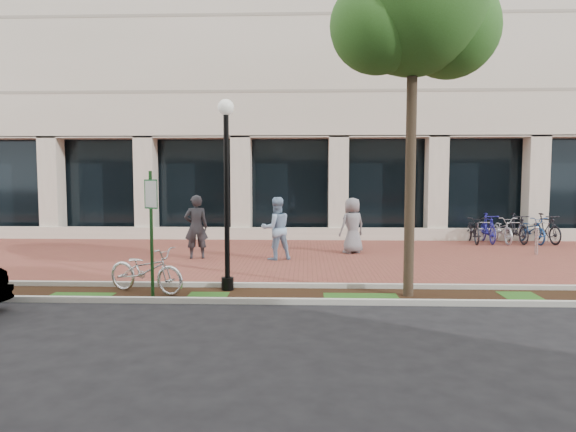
{
  "coord_description": "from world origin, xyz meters",
  "views": [
    {
      "loc": [
        0.71,
        -16.31,
        2.63
      ],
      "look_at": [
        0.14,
        -0.8,
        1.4
      ],
      "focal_mm": 32.0,
      "sensor_mm": 36.0,
      "label": 1
    }
  ],
  "objects_px": {
    "street_tree": "(415,13)",
    "bike_rack_cluster": "(509,229)",
    "parking_sign": "(151,219)",
    "pedestrian_mid": "(276,228)",
    "lamppost": "(227,184)",
    "bollard": "(537,240)",
    "pedestrian_right": "(352,226)",
    "pedestrian_left": "(196,227)",
    "locked_bicycle": "(146,270)"
  },
  "relations": [
    {
      "from": "parking_sign",
      "to": "locked_bicycle",
      "type": "bearing_deg",
      "value": 144.65
    },
    {
      "from": "street_tree",
      "to": "pedestrian_left",
      "type": "relative_size",
      "value": 3.85
    },
    {
      "from": "street_tree",
      "to": "bike_rack_cluster",
      "type": "distance_m",
      "value": 11.89
    },
    {
      "from": "street_tree",
      "to": "pedestrian_right",
      "type": "xyz_separation_m",
      "value": [
        -0.73,
        6.11,
        -5.09
      ]
    },
    {
      "from": "parking_sign",
      "to": "locked_bicycle",
      "type": "distance_m",
      "value": 1.31
    },
    {
      "from": "lamppost",
      "to": "pedestrian_right",
      "type": "bearing_deg",
      "value": 59.64
    },
    {
      "from": "street_tree",
      "to": "locked_bicycle",
      "type": "bearing_deg",
      "value": 179.35
    },
    {
      "from": "parking_sign",
      "to": "pedestrian_mid",
      "type": "bearing_deg",
      "value": 88.91
    },
    {
      "from": "parking_sign",
      "to": "lamppost",
      "type": "height_order",
      "value": "lamppost"
    },
    {
      "from": "lamppost",
      "to": "pedestrian_mid",
      "type": "bearing_deg",
      "value": 78.73
    },
    {
      "from": "pedestrian_left",
      "to": "pedestrian_right",
      "type": "bearing_deg",
      "value": 179.82
    },
    {
      "from": "street_tree",
      "to": "locked_bicycle",
      "type": "relative_size",
      "value": 3.92
    },
    {
      "from": "street_tree",
      "to": "pedestrian_right",
      "type": "bearing_deg",
      "value": 96.79
    },
    {
      "from": "lamppost",
      "to": "bike_rack_cluster",
      "type": "height_order",
      "value": "lamppost"
    },
    {
      "from": "lamppost",
      "to": "bollard",
      "type": "distance_m",
      "value": 11.1
    },
    {
      "from": "locked_bicycle",
      "to": "lamppost",
      "type": "bearing_deg",
      "value": -57.69
    },
    {
      "from": "pedestrian_right",
      "to": "street_tree",
      "type": "bearing_deg",
      "value": 67.29
    },
    {
      "from": "street_tree",
      "to": "bike_rack_cluster",
      "type": "bearing_deg",
      "value": 58.06
    },
    {
      "from": "pedestrian_right",
      "to": "parking_sign",
      "type": "bearing_deg",
      "value": 23.84
    },
    {
      "from": "lamppost",
      "to": "pedestrian_right",
      "type": "height_order",
      "value": "lamppost"
    },
    {
      "from": "street_tree",
      "to": "bike_rack_cluster",
      "type": "xyz_separation_m",
      "value": [
        5.58,
        8.95,
        -5.48
      ]
    },
    {
      "from": "pedestrian_left",
      "to": "bike_rack_cluster",
      "type": "distance_m",
      "value": 12.07
    },
    {
      "from": "street_tree",
      "to": "pedestrian_right",
      "type": "height_order",
      "value": "street_tree"
    },
    {
      "from": "lamppost",
      "to": "street_tree",
      "type": "relative_size",
      "value": 0.56
    },
    {
      "from": "street_tree",
      "to": "bike_rack_cluster",
      "type": "relative_size",
      "value": 2.15
    },
    {
      "from": "parking_sign",
      "to": "locked_bicycle",
      "type": "height_order",
      "value": "parking_sign"
    },
    {
      "from": "pedestrian_right",
      "to": "bollard",
      "type": "bearing_deg",
      "value": 149.03
    },
    {
      "from": "parking_sign",
      "to": "pedestrian_mid",
      "type": "relative_size",
      "value": 1.39
    },
    {
      "from": "street_tree",
      "to": "pedestrian_mid",
      "type": "bearing_deg",
      "value": 124.32
    },
    {
      "from": "street_tree",
      "to": "lamppost",
      "type": "bearing_deg",
      "value": 174.43
    },
    {
      "from": "pedestrian_left",
      "to": "bike_rack_cluster",
      "type": "relative_size",
      "value": 0.56
    },
    {
      "from": "pedestrian_mid",
      "to": "bollard",
      "type": "xyz_separation_m",
      "value": [
        8.54,
        1.25,
        -0.49
      ]
    },
    {
      "from": "pedestrian_left",
      "to": "bollard",
      "type": "xyz_separation_m",
      "value": [
        11.07,
        1.14,
        -0.52
      ]
    },
    {
      "from": "street_tree",
      "to": "bollard",
      "type": "height_order",
      "value": "street_tree"
    },
    {
      "from": "pedestrian_right",
      "to": "pedestrian_left",
      "type": "bearing_deg",
      "value": -14.99
    },
    {
      "from": "bollard",
      "to": "parking_sign",
      "type": "bearing_deg",
      "value": -149.75
    },
    {
      "from": "parking_sign",
      "to": "pedestrian_right",
      "type": "height_order",
      "value": "parking_sign"
    },
    {
      "from": "bollard",
      "to": "pedestrian_left",
      "type": "bearing_deg",
      "value": -174.1
    },
    {
      "from": "locked_bicycle",
      "to": "pedestrian_left",
      "type": "relative_size",
      "value": 0.98
    },
    {
      "from": "lamppost",
      "to": "locked_bicycle",
      "type": "bearing_deg",
      "value": -169.44
    },
    {
      "from": "street_tree",
      "to": "bollard",
      "type": "distance_m",
      "value": 9.73
    },
    {
      "from": "bollard",
      "to": "bike_rack_cluster",
      "type": "bearing_deg",
      "value": 85.16
    },
    {
      "from": "locked_bicycle",
      "to": "bike_rack_cluster",
      "type": "height_order",
      "value": "bike_rack_cluster"
    },
    {
      "from": "pedestrian_mid",
      "to": "street_tree",
      "type": "bearing_deg",
      "value": 103.17
    },
    {
      "from": "pedestrian_mid",
      "to": "bike_rack_cluster",
      "type": "bearing_deg",
      "value": -175.42
    },
    {
      "from": "parking_sign",
      "to": "bollard",
      "type": "relative_size",
      "value": 2.84
    },
    {
      "from": "bike_rack_cluster",
      "to": "pedestrian_right",
      "type": "bearing_deg",
      "value": -156.31
    },
    {
      "from": "parking_sign",
      "to": "bike_rack_cluster",
      "type": "xyz_separation_m",
      "value": [
        11.15,
        9.35,
        -1.16
      ]
    },
    {
      "from": "locked_bicycle",
      "to": "bollard",
      "type": "relative_size",
      "value": 2.07
    },
    {
      "from": "pedestrian_mid",
      "to": "bike_rack_cluster",
      "type": "height_order",
      "value": "pedestrian_mid"
    }
  ]
}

